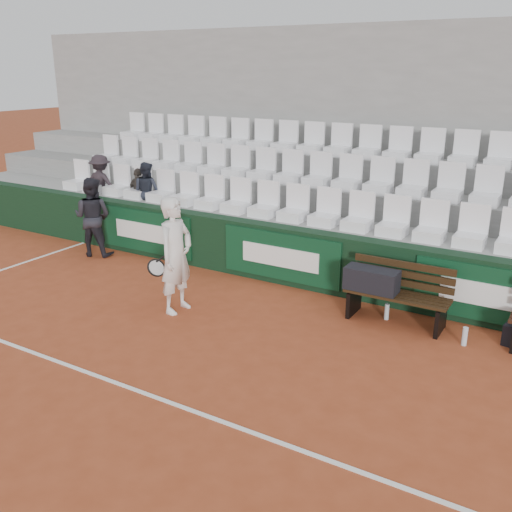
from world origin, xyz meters
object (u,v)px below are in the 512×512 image
(ball_kid, at_px, (93,217))
(spectator_b, at_px, (138,172))
(bench_left, at_px, (396,308))
(sports_bag_left, at_px, (372,280))
(spectator_a, at_px, (99,163))
(spectator_c, at_px, (145,169))
(tennis_player, at_px, (176,256))
(water_bottle_far, at_px, (465,336))
(water_bottle_near, at_px, (387,312))

(ball_kid, xyz_separation_m, spectator_b, (0.26, 1.09, 0.75))
(bench_left, height_order, sports_bag_left, sports_bag_left)
(bench_left, bearing_deg, spectator_a, 170.73)
(bench_left, distance_m, ball_kid, 6.18)
(bench_left, height_order, spectator_c, spectator_c)
(bench_left, relative_size, ball_kid, 0.96)
(bench_left, bearing_deg, spectator_b, 169.07)
(tennis_player, bearing_deg, spectator_a, 148.59)
(water_bottle_far, distance_m, ball_kid, 7.22)
(bench_left, bearing_deg, water_bottle_far, -12.26)
(bench_left, xyz_separation_m, spectator_c, (-5.68, 1.14, 1.37))
(water_bottle_far, xyz_separation_m, ball_kid, (-7.18, 0.27, 0.65))
(ball_kid, bearing_deg, spectator_a, -70.92)
(sports_bag_left, relative_size, spectator_b, 0.74)
(water_bottle_far, height_order, tennis_player, tennis_player)
(sports_bag_left, xyz_separation_m, spectator_c, (-5.30, 1.19, 0.98))
(sports_bag_left, xyz_separation_m, water_bottle_near, (0.23, 0.09, -0.49))
(spectator_a, bearing_deg, water_bottle_far, 161.14)
(tennis_player, relative_size, spectator_b, 1.69)
(water_bottle_near, relative_size, ball_kid, 0.16)
(tennis_player, distance_m, ball_kid, 3.40)
(tennis_player, bearing_deg, spectator_c, 137.79)
(bench_left, xyz_separation_m, water_bottle_near, (-0.14, 0.05, -0.10))
(spectator_c, bearing_deg, water_bottle_near, 167.56)
(water_bottle_near, bearing_deg, bench_left, -17.79)
(spectator_a, bearing_deg, ball_kid, 117.83)
(bench_left, bearing_deg, ball_kid, 179.53)
(water_bottle_far, bearing_deg, spectator_a, 170.34)
(sports_bag_left, height_order, tennis_player, tennis_player)
(ball_kid, distance_m, spectator_a, 1.60)
(sports_bag_left, bearing_deg, ball_kid, 179.03)
(sports_bag_left, height_order, spectator_b, spectator_b)
(water_bottle_near, relative_size, spectator_b, 0.23)
(bench_left, xyz_separation_m, spectator_a, (-6.97, 1.14, 1.40))
(tennis_player, distance_m, spectator_a, 4.68)
(sports_bag_left, relative_size, tennis_player, 0.44)
(bench_left, height_order, spectator_a, spectator_a)
(water_bottle_near, bearing_deg, spectator_b, 169.25)
(bench_left, height_order, tennis_player, tennis_player)
(sports_bag_left, height_order, spectator_a, spectator_a)
(ball_kid, bearing_deg, bench_left, 161.57)
(bench_left, xyz_separation_m, spectator_b, (-5.89, 1.14, 1.30))
(water_bottle_near, height_order, ball_kid, ball_kid)
(spectator_c, bearing_deg, spectator_a, -1.28)
(ball_kid, height_order, spectator_c, spectator_c)
(ball_kid, height_order, spectator_b, spectator_b)
(sports_bag_left, distance_m, spectator_b, 5.71)
(spectator_a, bearing_deg, tennis_player, 139.39)
(spectator_b, distance_m, spectator_c, 0.22)
(water_bottle_far, height_order, spectator_a, spectator_a)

